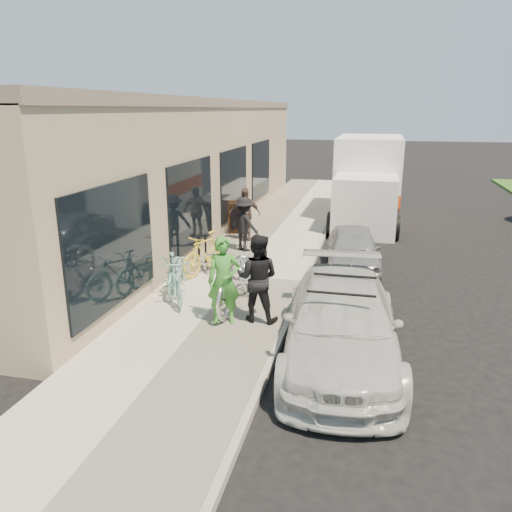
{
  "coord_description": "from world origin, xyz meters",
  "views": [
    {
      "loc": [
        0.95,
        -7.75,
        3.93
      ],
      "look_at": [
        -1.27,
        1.73,
        1.05
      ],
      "focal_mm": 35.0,
      "sensor_mm": 36.0,
      "label": 1
    }
  ],
  "objects_px": {
    "sedan_white": "(341,323)",
    "cruiser_bike_c": "(206,253)",
    "bike_rack": "(202,248)",
    "sedan_silver": "(353,249)",
    "tandem_bike": "(237,276)",
    "sandwich_board": "(238,217)",
    "woman_rider": "(224,281)",
    "cruiser_bike_b": "(176,270)",
    "cruiser_bike_a": "(175,279)",
    "moving_truck": "(367,184)",
    "bystander_a": "(244,224)",
    "man_standing": "(257,278)",
    "bystander_b": "(245,214)"
  },
  "relations": [
    {
      "from": "sedan_white",
      "to": "cruiser_bike_c",
      "type": "bearing_deg",
      "value": 131.3
    },
    {
      "from": "bike_rack",
      "to": "sedan_silver",
      "type": "relative_size",
      "value": 0.24
    },
    {
      "from": "tandem_bike",
      "to": "sedan_white",
      "type": "bearing_deg",
      "value": -34.05
    },
    {
      "from": "sandwich_board",
      "to": "woman_rider",
      "type": "bearing_deg",
      "value": -95.45
    },
    {
      "from": "cruiser_bike_b",
      "to": "cruiser_bike_c",
      "type": "relative_size",
      "value": 1.04
    },
    {
      "from": "woman_rider",
      "to": "cruiser_bike_a",
      "type": "bearing_deg",
      "value": 128.51
    },
    {
      "from": "bike_rack",
      "to": "cruiser_bike_b",
      "type": "relative_size",
      "value": 0.46
    },
    {
      "from": "cruiser_bike_b",
      "to": "bike_rack",
      "type": "bearing_deg",
      "value": 78.61
    },
    {
      "from": "sedan_silver",
      "to": "cruiser_bike_b",
      "type": "height_order",
      "value": "sedan_silver"
    },
    {
      "from": "tandem_bike",
      "to": "cruiser_bike_c",
      "type": "height_order",
      "value": "tandem_bike"
    },
    {
      "from": "tandem_bike",
      "to": "cruiser_bike_c",
      "type": "distance_m",
      "value": 2.22
    },
    {
      "from": "sedan_white",
      "to": "moving_truck",
      "type": "bearing_deg",
      "value": 84.72
    },
    {
      "from": "sedan_silver",
      "to": "cruiser_bike_b",
      "type": "relative_size",
      "value": 1.88
    },
    {
      "from": "sedan_white",
      "to": "bystander_a",
      "type": "height_order",
      "value": "bystander_a"
    },
    {
      "from": "sedan_silver",
      "to": "bike_rack",
      "type": "bearing_deg",
      "value": -169.53
    },
    {
      "from": "woman_rider",
      "to": "cruiser_bike_c",
      "type": "distance_m",
      "value": 2.98
    },
    {
      "from": "sedan_white",
      "to": "sedan_silver",
      "type": "relative_size",
      "value": 1.43
    },
    {
      "from": "bystander_a",
      "to": "tandem_bike",
      "type": "bearing_deg",
      "value": 129.59
    },
    {
      "from": "moving_truck",
      "to": "man_standing",
      "type": "distance_m",
      "value": 10.34
    },
    {
      "from": "bike_rack",
      "to": "cruiser_bike_a",
      "type": "relative_size",
      "value": 0.49
    },
    {
      "from": "cruiser_bike_b",
      "to": "bystander_a",
      "type": "bearing_deg",
      "value": 67.16
    },
    {
      "from": "tandem_bike",
      "to": "moving_truck",
      "type": "bearing_deg",
      "value": 77.85
    },
    {
      "from": "bike_rack",
      "to": "sandwich_board",
      "type": "relative_size",
      "value": 0.79
    },
    {
      "from": "woman_rider",
      "to": "tandem_bike",
      "type": "bearing_deg",
      "value": 69.75
    },
    {
      "from": "sandwich_board",
      "to": "woman_rider",
      "type": "xyz_separation_m",
      "value": [
        1.54,
        -6.68,
        0.3
      ]
    },
    {
      "from": "man_standing",
      "to": "cruiser_bike_c",
      "type": "distance_m",
      "value": 3.05
    },
    {
      "from": "bystander_a",
      "to": "bystander_b",
      "type": "height_order",
      "value": "bystander_b"
    },
    {
      "from": "moving_truck",
      "to": "cruiser_bike_c",
      "type": "bearing_deg",
      "value": -114.2
    },
    {
      "from": "sedan_white",
      "to": "bystander_b",
      "type": "height_order",
      "value": "bystander_b"
    },
    {
      "from": "sedan_silver",
      "to": "tandem_bike",
      "type": "height_order",
      "value": "tandem_bike"
    },
    {
      "from": "tandem_bike",
      "to": "cruiser_bike_b",
      "type": "bearing_deg",
      "value": 161.7
    },
    {
      "from": "sandwich_board",
      "to": "cruiser_bike_c",
      "type": "xyz_separation_m",
      "value": [
        0.28,
        -4.01,
        -0.02
      ]
    },
    {
      "from": "tandem_bike",
      "to": "man_standing",
      "type": "relative_size",
      "value": 1.43
    },
    {
      "from": "moving_truck",
      "to": "cruiser_bike_a",
      "type": "relative_size",
      "value": 3.82
    },
    {
      "from": "cruiser_bike_b",
      "to": "bystander_a",
      "type": "height_order",
      "value": "bystander_a"
    },
    {
      "from": "bike_rack",
      "to": "bystander_b",
      "type": "relative_size",
      "value": 0.5
    },
    {
      "from": "woman_rider",
      "to": "cruiser_bike_b",
      "type": "distance_m",
      "value": 2.08
    },
    {
      "from": "sedan_white",
      "to": "moving_truck",
      "type": "xyz_separation_m",
      "value": [
        0.15,
        11.09,
        0.67
      ]
    },
    {
      "from": "cruiser_bike_a",
      "to": "bystander_a",
      "type": "bearing_deg",
      "value": 52.94
    },
    {
      "from": "sedan_silver",
      "to": "man_standing",
      "type": "xyz_separation_m",
      "value": [
        -1.56,
        -3.96,
        0.43
      ]
    },
    {
      "from": "tandem_bike",
      "to": "cruiser_bike_c",
      "type": "bearing_deg",
      "value": 126.57
    },
    {
      "from": "woman_rider",
      "to": "bystander_a",
      "type": "height_order",
      "value": "woman_rider"
    },
    {
      "from": "cruiser_bike_a",
      "to": "cruiser_bike_b",
      "type": "xyz_separation_m",
      "value": [
        -0.2,
        0.59,
        -0.03
      ]
    },
    {
      "from": "cruiser_bike_a",
      "to": "sandwich_board",
      "type": "bearing_deg",
      "value": 61.46
    },
    {
      "from": "sedan_silver",
      "to": "moving_truck",
      "type": "distance_m",
      "value": 6.28
    },
    {
      "from": "cruiser_bike_b",
      "to": "bystander_a",
      "type": "relative_size",
      "value": 1.14
    },
    {
      "from": "sandwich_board",
      "to": "cruiser_bike_c",
      "type": "relative_size",
      "value": 0.61
    },
    {
      "from": "moving_truck",
      "to": "bystander_a",
      "type": "relative_size",
      "value": 4.07
    },
    {
      "from": "sedan_silver",
      "to": "moving_truck",
      "type": "bearing_deg",
      "value": 83.05
    },
    {
      "from": "sedan_white",
      "to": "woman_rider",
      "type": "height_order",
      "value": "woman_rider"
    }
  ]
}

